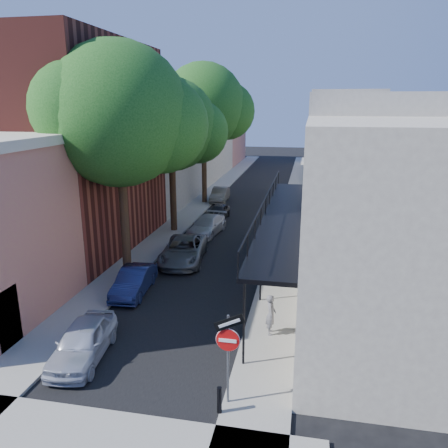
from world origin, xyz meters
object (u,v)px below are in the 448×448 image
at_px(oak_mid, 178,127).
at_px(parked_car_d, 207,225).
at_px(oak_near, 129,118).
at_px(pedestrian, 271,314).
at_px(sign_post, 228,344).
at_px(parked_car_b, 134,281).
at_px(parked_car_e, 219,212).
at_px(parked_car_f, 220,195).
at_px(parked_car_c, 184,250).
at_px(bollard, 219,400).
at_px(parked_car_a, 83,342).
at_px(oak_far, 209,107).

xyz_separation_m(oak_mid, parked_car_d, (2.02, -0.47, -6.45)).
xyz_separation_m(oak_near, oak_mid, (-0.05, 7.97, -0.82)).
relative_size(parked_car_d, pedestrian, 2.68).
relative_size(sign_post, parked_car_b, 0.82).
bearing_deg(parked_car_e, parked_car_f, 101.22).
distance_m(sign_post, parked_car_c, 12.37).
xyz_separation_m(bollard, oak_near, (-6.37, 9.76, 7.36)).
bearing_deg(oak_mid, parked_car_e, 61.20).
relative_size(sign_post, pedestrian, 1.91).
distance_m(oak_near, parked_car_c, 7.75).
relative_size(parked_car_b, parked_car_f, 0.96).
distance_m(parked_car_f, pedestrian, 23.69).
distance_m(parked_car_a, parked_car_f, 25.48).
relative_size(bollard, parked_car_a, 0.21).
xyz_separation_m(bollard, parked_car_b, (-5.54, 7.35, 0.08)).
bearing_deg(parked_car_e, parked_car_c, -89.56).
height_order(sign_post, bollard, sign_post).
xyz_separation_m(parked_car_f, pedestrian, (6.61, -22.74, 0.27)).
distance_m(parked_car_d, pedestrian, 13.70).
distance_m(oak_far, parked_car_e, 9.62).
distance_m(parked_car_b, parked_car_d, 9.98).
distance_m(parked_car_e, pedestrian, 17.51).
bearing_deg(parked_car_e, oak_near, -98.85).
bearing_deg(parked_car_a, oak_mid, 87.42).
distance_m(oak_far, parked_car_c, 16.83).
bearing_deg(parked_car_d, parked_car_f, 104.17).
bearing_deg(oak_mid, parked_car_f, 85.17).
height_order(oak_mid, parked_car_f, oak_mid).
distance_m(bollard, parked_car_e, 21.77).
height_order(oak_far, parked_car_c, oak_far).
relative_size(oak_far, parked_car_f, 3.12).
relative_size(sign_post, oak_near, 0.26).
distance_m(parked_car_b, parked_car_f, 20.07).
bearing_deg(bollard, parked_car_c, 110.66).
bearing_deg(bollard, parked_car_e, 101.80).
bearing_deg(parked_car_b, parked_car_d, 79.20).
bearing_deg(pedestrian, parked_car_d, 19.19).
height_order(parked_car_a, parked_car_e, parked_car_a).
relative_size(parked_car_b, parked_car_c, 0.76).
xyz_separation_m(oak_near, parked_car_b, (0.82, -2.41, -7.28)).
height_order(parked_car_a, pedestrian, pedestrian).
bearing_deg(parked_car_d, oak_far, 109.05).
relative_size(parked_car_c, pedestrian, 3.07).
height_order(parked_car_d, parked_car_f, parked_car_f).
distance_m(oak_near, parked_car_b, 7.71).
height_order(oak_far, parked_car_e, oak_far).
relative_size(oak_mid, pedestrian, 6.52).
height_order(oak_near, parked_car_b, oak_near).
relative_size(oak_far, parked_car_d, 2.84).
xyz_separation_m(parked_car_c, pedestrian, (5.48, -7.19, 0.24)).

